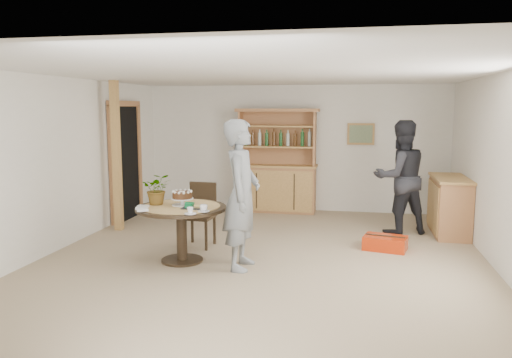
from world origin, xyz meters
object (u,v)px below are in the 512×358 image
Objects in this scene: dining_chair at (201,210)px; adult_person at (400,177)px; dining_table at (181,217)px; hutch at (277,177)px; sideboard at (450,206)px; teen_boy at (242,195)px; red_suitcase at (385,243)px.

adult_person is at bearing 27.93° from dining_chair.
adult_person is (2.98, 1.35, 0.39)m from dining_chair.
dining_chair is (0.01, 0.83, -0.07)m from dining_table.
hutch is 1.62× the size of sideboard.
teen_boy is at bearing -6.71° from dining_table.
hutch is at bearing 1.31° from teen_boy.
hutch is 1.10× the size of adult_person.
dining_table is (-0.75, -3.51, -0.08)m from hutch.
dining_chair reaches higher than dining_table.
teen_boy reaches higher than dining_table.
hutch is at bearing 157.79° from sideboard.
dining_table is 1.78× the size of red_suitcase.
dining_table is at bearing 13.23° from adult_person.
hutch reaches higher than teen_boy.
dining_chair is at bearing 1.46° from adult_person.
teen_boy is (0.85, -0.10, 0.35)m from dining_table.
dining_table is 0.83m from dining_chair.
dining_chair is at bearing -159.15° from sideboard.
dining_chair is (-3.79, -1.44, 0.06)m from sideboard.
hutch is 3.59m from dining_table.
sideboard reaches higher than red_suitcase.
red_suitcase is (2.71, 0.28, -0.43)m from dining_chair.
sideboard is 3.81m from teen_boy.
hutch reaches higher than dining_table.
teen_boy is at bearing -44.09° from dining_chair.
dining_table is at bearing -86.72° from dining_chair.
dining_chair is at bearing 89.65° from dining_table.
hutch is at bearing 77.94° from dining_table.
sideboard is at bearing -22.21° from hutch.
teen_boy is (0.10, -3.61, 0.27)m from hutch.
red_suitcase is at bearing 22.18° from dining_table.
sideboard is 1.33× the size of dining_chair.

